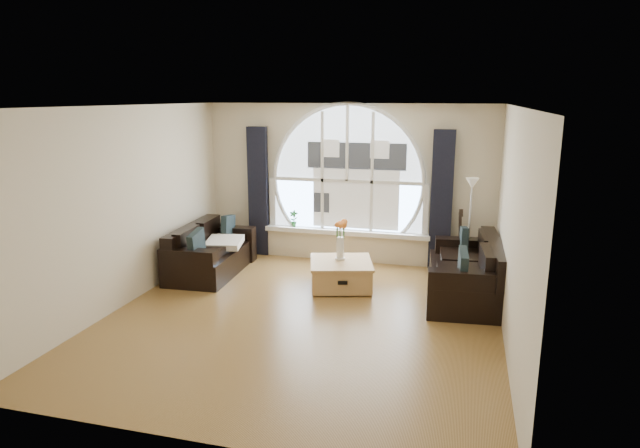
{
  "coord_description": "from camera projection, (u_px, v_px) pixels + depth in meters",
  "views": [
    {
      "loc": [
        1.94,
        -6.38,
        2.82
      ],
      "look_at": [
        0.0,
        0.9,
        1.05
      ],
      "focal_mm": 30.68,
      "sensor_mm": 36.0,
      "label": 1
    }
  ],
  "objects": [
    {
      "name": "wall_front",
      "position": [
        199.0,
        290.0,
        4.23
      ],
      "size": [
        5.0,
        0.01,
        2.7
      ],
      "primitive_type": "cube",
      "color": "beige",
      "rests_on": "ground"
    },
    {
      "name": "throw_blanket",
      "position": [
        224.0,
        242.0,
        8.87
      ],
      "size": [
        0.64,
        0.64,
        0.1
      ],
      "primitive_type": "cube",
      "rotation": [
        0.0,
        0.0,
        0.19
      ],
      "color": "silver",
      "rests_on": "sofa_left"
    },
    {
      "name": "floor_lamp",
      "position": [
        469.0,
        229.0,
        8.5
      ],
      "size": [
        0.24,
        0.24,
        1.6
      ],
      "primitive_type": "cube",
      "color": "#B2B2B2",
      "rests_on": "ground"
    },
    {
      "name": "coffee_chest",
      "position": [
        341.0,
        273.0,
        8.22
      ],
      "size": [
        1.12,
        1.12,
        0.45
      ],
      "primitive_type": "cube",
      "rotation": [
        0.0,
        0.0,
        0.27
      ],
      "color": "#AA7E49",
      "rests_on": "ground"
    },
    {
      "name": "curtain_left",
      "position": [
        258.0,
        192.0,
        9.74
      ],
      "size": [
        0.35,
        0.12,
        2.3
      ],
      "primitive_type": "cube",
      "color": "black",
      "rests_on": "ground"
    },
    {
      "name": "wall_left",
      "position": [
        126.0,
        206.0,
        7.45
      ],
      "size": [
        0.01,
        5.5,
        2.7
      ],
      "primitive_type": "cube",
      "color": "beige",
      "rests_on": "ground"
    },
    {
      "name": "ground",
      "position": [
        302.0,
        317.0,
        7.13
      ],
      "size": [
        5.0,
        5.5,
        0.01
      ],
      "primitive_type": "cube",
      "color": "brown",
      "rests_on": "ground"
    },
    {
      "name": "window_frame",
      "position": [
        347.0,
        168.0,
        9.29
      ],
      "size": [
        2.76,
        0.08,
        2.15
      ],
      "primitive_type": "cube",
      "color": "white",
      "rests_on": "wall_back"
    },
    {
      "name": "neighbor_house",
      "position": [
        356.0,
        175.0,
        9.29
      ],
      "size": [
        1.7,
        0.02,
        1.5
      ],
      "primitive_type": "cube",
      "color": "silver",
      "rests_on": "wall_back"
    },
    {
      "name": "wall_right",
      "position": [
        512.0,
        229.0,
        6.19
      ],
      "size": [
        0.01,
        5.5,
        2.7
      ],
      "primitive_type": "cube",
      "color": "beige",
      "rests_on": "ground"
    },
    {
      "name": "wall_back",
      "position": [
        348.0,
        183.0,
        9.41
      ],
      "size": [
        5.0,
        0.01,
        2.7
      ],
      "primitive_type": "cube",
      "color": "beige",
      "rests_on": "ground"
    },
    {
      "name": "vase_flowers",
      "position": [
        340.0,
        235.0,
        8.18
      ],
      "size": [
        0.24,
        0.24,
        0.7
      ],
      "primitive_type": "cube",
      "color": "white",
      "rests_on": "coffee_chest"
    },
    {
      "name": "potted_plant",
      "position": [
        294.0,
        218.0,
        9.7
      ],
      "size": [
        0.16,
        0.12,
        0.29
      ],
      "primitive_type": "imported",
      "rotation": [
        0.0,
        0.0,
        0.1
      ],
      "color": "#1E6023",
      "rests_on": "window_sill"
    },
    {
      "name": "sofa_left",
      "position": [
        211.0,
        249.0,
        8.85
      ],
      "size": [
        0.96,
        1.79,
        0.78
      ],
      "primitive_type": "cube",
      "rotation": [
        0.0,
        0.0,
        0.05
      ],
      "color": "black",
      "rests_on": "ground"
    },
    {
      "name": "window_sill",
      "position": [
        346.0,
        232.0,
        9.5
      ],
      "size": [
        2.9,
        0.22,
        0.08
      ],
      "primitive_type": "cube",
      "color": "white",
      "rests_on": "wall_back"
    },
    {
      "name": "curtain_right",
      "position": [
        441.0,
        200.0,
        8.94
      ],
      "size": [
        0.35,
        0.12,
        2.3
      ],
      "primitive_type": "cube",
      "color": "black",
      "rests_on": "ground"
    },
    {
      "name": "sofa_right",
      "position": [
        466.0,
        271.0,
        7.75
      ],
      "size": [
        1.12,
        1.99,
        0.85
      ],
      "primitive_type": "cube",
      "rotation": [
        0.0,
        0.0,
        0.09
      ],
      "color": "black",
      "rests_on": "ground"
    },
    {
      "name": "attic_slope",
      "position": [
        491.0,
        139.0,
        6.04
      ],
      "size": [
        0.92,
        5.5,
        0.72
      ],
      "primitive_type": "cube",
      "color": "silver",
      "rests_on": "ground"
    },
    {
      "name": "ceiling",
      "position": [
        301.0,
        106.0,
        6.51
      ],
      "size": [
        5.0,
        5.5,
        0.01
      ],
      "primitive_type": "cube",
      "color": "silver",
      "rests_on": "ground"
    },
    {
      "name": "guitar",
      "position": [
        459.0,
        240.0,
        8.92
      ],
      "size": [
        0.41,
        0.32,
        1.06
      ],
      "primitive_type": "cube",
      "rotation": [
        0.0,
        0.0,
        0.25
      ],
      "color": "brown",
      "rests_on": "ground"
    },
    {
      "name": "arched_window",
      "position": [
        347.0,
        168.0,
        9.32
      ],
      "size": [
        2.6,
        0.06,
        2.15
      ],
      "primitive_type": "cube",
      "color": "silver",
      "rests_on": "wall_back"
    }
  ]
}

